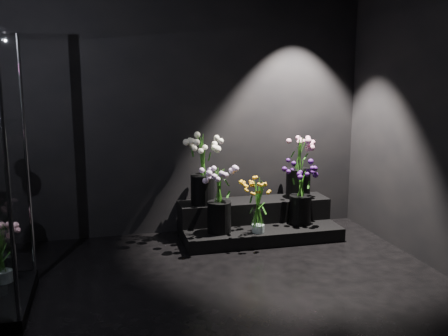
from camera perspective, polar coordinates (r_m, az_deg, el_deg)
name	(u,v)px	position (r m, az deg, el deg)	size (l,w,h in m)	color
floor	(229,313)	(3.81, 0.62, -16.23)	(4.00, 4.00, 0.00)	black
wall_back	(182,104)	(5.36, -4.81, 7.25)	(4.00, 4.00, 0.00)	black
wall_front	(399,186)	(1.58, 19.42, -1.95)	(4.00, 4.00, 0.00)	black
display_riser	(257,221)	(5.44, 3.76, -6.08)	(1.65, 0.73, 0.37)	black
bouquet_orange_bells	(258,205)	(5.03, 3.95, -4.26)	(0.29, 0.29, 0.55)	white
bouquet_lilac	(219,196)	(5.01, -0.55, -3.16)	(0.40, 0.40, 0.66)	black
bouquet_purple	(301,189)	(5.36, 8.77, -2.41)	(0.32, 0.32, 0.69)	black
bouquet_cream_roses	(202,165)	(5.21, -2.48, 0.38)	(0.47, 0.47, 0.72)	black
bouquet_pink_roses	(299,164)	(5.53, 8.52, 0.43)	(0.35, 0.35, 0.68)	black
bouquet_case_base_pink	(1,252)	(4.35, -24.13, -8.80)	(0.38, 0.38, 0.47)	white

